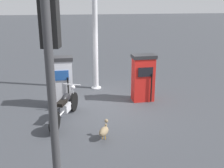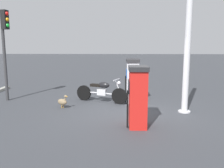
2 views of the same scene
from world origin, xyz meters
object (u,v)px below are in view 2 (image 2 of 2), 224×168
object	(u,v)px
fuel_pump_near	(132,80)
fuel_pump_far	(138,96)
motorcycle_near_pump	(102,91)
roadside_traffic_light	(5,40)
wandering_duck	(63,102)
canopy_support_pole	(188,44)

from	to	relation	value
fuel_pump_near	fuel_pump_far	xyz separation A→B (m)	(0.00, 2.83, -0.02)
motorcycle_near_pump	roadside_traffic_light	size ratio (longest dim) A/B	0.58
fuel_pump_far	wandering_duck	bearing A→B (deg)	-35.64
fuel_pump_near	motorcycle_near_pump	world-z (taller)	fuel_pump_near
fuel_pump_near	motorcycle_near_pump	distance (m)	1.26
canopy_support_pole	wandering_duck	bearing A→B (deg)	-4.78
fuel_pump_near	roadside_traffic_light	xyz separation A→B (m)	(4.95, -0.06, 1.56)
wandering_duck	fuel_pump_far	bearing A→B (deg)	144.36
wandering_duck	roadside_traffic_light	world-z (taller)	roadside_traffic_light
fuel_pump_far	motorcycle_near_pump	world-z (taller)	fuel_pump_far
fuel_pump_far	motorcycle_near_pump	distance (m)	3.00
fuel_pump_near	roadside_traffic_light	size ratio (longest dim) A/B	0.48
wandering_duck	roadside_traffic_light	distance (m)	3.46
fuel_pump_far	roadside_traffic_light	bearing A→B (deg)	-30.24
wandering_duck	canopy_support_pole	size ratio (longest dim) A/B	0.11
wandering_duck	canopy_support_pole	distance (m)	4.63
fuel_pump_near	motorcycle_near_pump	bearing A→B (deg)	4.70
motorcycle_near_pump	canopy_support_pole	bearing A→B (deg)	155.75
fuel_pump_near	motorcycle_near_pump	xyz separation A→B (m)	(1.19, 0.10, -0.41)
motorcycle_near_pump	roadside_traffic_light	distance (m)	4.26
fuel_pump_near	canopy_support_pole	size ratio (longest dim) A/B	0.37
motorcycle_near_pump	canopy_support_pole	xyz separation A→B (m)	(-2.85, 1.29, 1.78)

